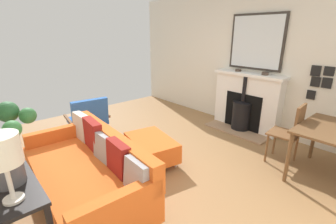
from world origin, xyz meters
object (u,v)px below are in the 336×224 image
at_px(console_table, 3,174).
at_px(table_lamp_far_end, 2,152).
at_px(sofa, 89,171).
at_px(dining_table, 334,136).
at_px(armchair_accent, 89,118).
at_px(potted_plant, 0,139).
at_px(fireplace, 245,105).
at_px(mantel_bowl_far, 265,73).
at_px(dining_chair_near_fireplace, 291,130).
at_px(ottoman, 151,147).
at_px(mantel_bowl_near, 238,70).

height_order(console_table, table_lamp_far_end, table_lamp_far_end).
height_order(sofa, dining_table, sofa).
height_order(armchair_accent, potted_plant, potted_plant).
bearing_deg(dining_table, armchair_accent, -60.08).
bearing_deg(fireplace, console_table, -1.13).
height_order(mantel_bowl_far, potted_plant, potted_plant).
bearing_deg(fireplace, mantel_bowl_far, 98.52).
relative_size(mantel_bowl_far, console_table, 0.08).
distance_m(mantel_bowl_far, dining_chair_near_fireplace, 1.32).
height_order(fireplace, table_lamp_far_end, table_lamp_far_end).
xyz_separation_m(ottoman, table_lamp_far_end, (1.82, 0.75, 0.88)).
relative_size(armchair_accent, potted_plant, 1.14).
xyz_separation_m(potted_plant, dining_table, (-3.25, 1.43, -0.49)).
xyz_separation_m(fireplace, potted_plant, (3.99, 0.25, 0.61)).
bearing_deg(mantel_bowl_far, dining_table, 60.52).
bearing_deg(mantel_bowl_far, table_lamp_far_end, 3.23).
relative_size(fireplace, console_table, 0.88).
bearing_deg(ottoman, table_lamp_far_end, 22.45).
relative_size(ottoman, table_lamp_far_end, 1.82).
bearing_deg(mantel_bowl_far, sofa, -6.55).
relative_size(sofa, armchair_accent, 2.41).
xyz_separation_m(console_table, table_lamp_far_end, (-0.00, 0.60, 0.47)).
distance_m(fireplace, ottoman, 2.22).
height_order(ottoman, dining_table, dining_table).
distance_m(console_table, dining_table, 3.72).
relative_size(mantel_bowl_far, potted_plant, 0.17).
distance_m(fireplace, potted_plant, 4.04).
relative_size(console_table, dining_chair_near_fireplace, 1.73).
xyz_separation_m(fireplace, dining_table, (0.74, 1.68, 0.12)).
distance_m(mantel_bowl_near, dining_table, 2.16).
distance_m(ottoman, table_lamp_far_end, 2.16).
distance_m(mantel_bowl_near, dining_chair_near_fireplace, 1.74).
xyz_separation_m(mantel_bowl_far, armchair_accent, (2.63, -1.82, -0.71)).
distance_m(armchair_accent, potted_plant, 2.36).
bearing_deg(ottoman, dining_table, 127.27).
relative_size(potted_plant, dining_table, 0.70).
bearing_deg(sofa, ottoman, -171.80).
relative_size(armchair_accent, table_lamp_far_end, 1.59).
xyz_separation_m(fireplace, table_lamp_far_end, (4.02, 0.52, 0.61)).
bearing_deg(dining_chair_near_fireplace, ottoman, -43.68).
height_order(table_lamp_far_end, potted_plant, potted_plant).
height_order(ottoman, table_lamp_far_end, table_lamp_far_end).
distance_m(sofa, table_lamp_far_end, 1.26).
distance_m(mantel_bowl_far, potted_plant, 4.04).
relative_size(mantel_bowl_near, sofa, 0.06).
height_order(mantel_bowl_far, table_lamp_far_end, table_lamp_far_end).
distance_m(mantel_bowl_near, mantel_bowl_far, 0.56).
xyz_separation_m(ottoman, potted_plant, (1.80, 0.48, 0.88)).
bearing_deg(table_lamp_far_end, dining_table, 160.57).
bearing_deg(ottoman, armchair_accent, -73.24).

